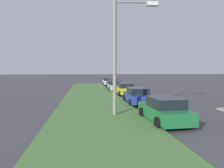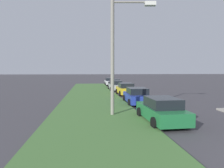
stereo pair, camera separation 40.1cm
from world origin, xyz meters
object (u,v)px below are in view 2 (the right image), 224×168
Objects in this scene: parked_car_blue at (137,96)px; streetlight at (118,49)px; parked_car_yellow at (126,89)px; parked_car_green at (161,110)px; parked_car_white at (110,82)px; parked_car_silver at (116,86)px; parked_car_black at (114,83)px.

parked_car_blue is 6.46m from streetlight.
parked_car_blue and parked_car_yellow have the same top height.
parked_car_blue is 0.58× the size of streetlight.
parked_car_green is 1.01× the size of parked_car_white.
parked_car_blue and parked_car_white have the same top height.
parked_car_yellow is 5.48m from parked_car_silver.
streetlight is (-27.90, 2.48, 3.67)m from parked_car_white.
parked_car_yellow and parked_car_white have the same top height.
parked_car_green is at bearing 177.79° from parked_car_yellow.
parked_car_blue is 1.01× the size of parked_car_white.
parked_car_yellow is (13.35, -0.40, 0.00)m from parked_car_green.
parked_car_blue is at bearing -178.71° from parked_car_silver.
parked_car_black is at bearing 0.12° from parked_car_blue.
parked_car_green is at bearing -179.53° from parked_car_silver.
parked_car_blue is at bearing 178.91° from parked_car_black.
parked_car_white is at bearing 2.31° from parked_car_black.
parked_car_green and parked_car_blue have the same top height.
streetlight reaches higher than parked_car_black.
parked_car_yellow is 1.00× the size of parked_car_black.
parked_car_green and parked_car_black have the same top height.
parked_car_silver is (18.81, 0.08, 0.00)m from parked_car_green.
parked_car_yellow is 1.00× the size of parked_car_white.
streetlight is at bearing 172.90° from parked_car_black.
parked_car_green is 6.57m from parked_car_blue.
parked_car_white is (5.64, 0.24, 0.00)m from parked_car_black.
parked_car_yellow is (6.79, -0.26, 0.00)m from parked_car_blue.
parked_car_green is 29.75m from parked_car_white.
parked_car_green is at bearing -128.89° from streetlight.
parked_car_silver is at bearing 2.13° from parked_car_blue.
parked_car_green and parked_car_yellow have the same top height.
parked_car_black is at bearing -5.35° from parked_car_silver.
parked_car_blue is (6.56, -0.15, 0.00)m from parked_car_green.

